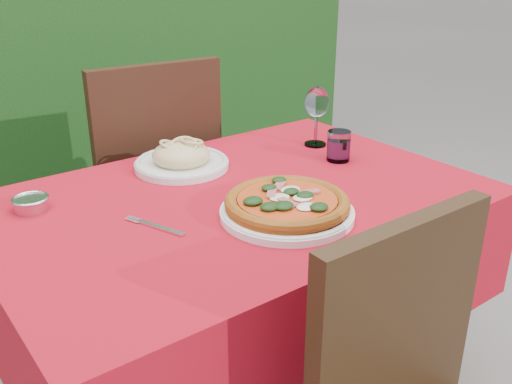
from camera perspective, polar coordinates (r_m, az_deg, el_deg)
hedge at (r=2.81m, az=-20.97°, el=13.07°), size 3.20×0.55×1.78m
dining_table at (r=1.55m, az=-1.71°, el=-5.41°), size 1.26×0.86×0.75m
chair_far at (r=2.10m, az=-10.55°, el=1.40°), size 0.48×0.48×1.00m
pizza_plate at (r=1.36m, az=3.12°, el=-1.39°), size 0.38×0.38×0.06m
pasta_plate at (r=1.67m, az=-7.47°, el=3.31°), size 0.27×0.27×0.08m
water_glass at (r=1.73m, az=8.26°, el=4.44°), size 0.07×0.07×0.09m
wine_glass at (r=1.84m, az=6.10°, el=8.67°), size 0.08×0.08×0.19m
fork at (r=1.32m, az=-9.50°, el=-3.55°), size 0.09×0.18×0.00m
steel_ramekin at (r=1.50m, az=-21.57°, el=-1.16°), size 0.08×0.08×0.03m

